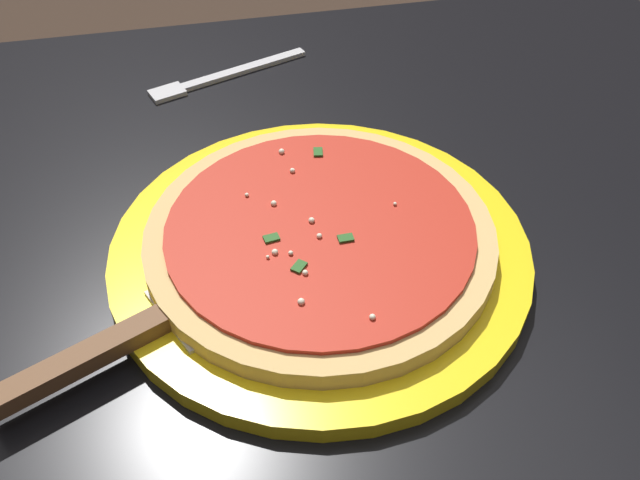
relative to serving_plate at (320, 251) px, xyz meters
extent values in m
cube|color=black|center=(0.36, -0.43, -0.39)|extent=(0.06, 0.06, 0.71)
cube|color=black|center=(0.36, 0.33, -0.39)|extent=(0.06, 0.06, 0.71)
cube|color=black|center=(-0.05, -0.05, -0.02)|extent=(0.96, 0.91, 0.03)
cylinder|color=yellow|center=(0.00, 0.00, 0.00)|extent=(0.34, 0.34, 0.02)
cylinder|color=#DBB26B|center=(0.00, 0.00, 0.02)|extent=(0.28, 0.28, 0.02)
cylinder|color=red|center=(0.00, 0.00, 0.03)|extent=(0.25, 0.25, 0.00)
sphere|color=#EFEACC|center=(0.01, -0.06, 0.03)|extent=(0.00, 0.00, 0.00)
sphere|color=#EFEACC|center=(-0.03, 0.03, 0.03)|extent=(0.00, 0.00, 0.00)
sphere|color=#EFEACC|center=(-0.05, 0.02, 0.03)|extent=(0.00, 0.00, 0.00)
sphere|color=#EFEACC|center=(-0.08, 0.03, 0.03)|extent=(0.01, 0.01, 0.01)
sphere|color=#EFEACC|center=(0.03, 0.03, 0.03)|extent=(0.00, 0.00, 0.00)
sphere|color=#EFEACC|center=(0.05, 0.05, 0.03)|extent=(0.00, 0.00, 0.00)
sphere|color=#EFEACC|center=(-0.02, 0.04, 0.03)|extent=(0.00, 0.00, 0.00)
sphere|color=#EFEACC|center=(0.10, 0.01, 0.03)|extent=(0.01, 0.01, 0.01)
sphere|color=#EFEACC|center=(0.07, 0.01, 0.03)|extent=(0.00, 0.00, 0.00)
sphere|color=#EFEACC|center=(-0.01, 0.00, 0.03)|extent=(0.00, 0.00, 0.00)
sphere|color=#EFEACC|center=(-0.03, 0.05, 0.03)|extent=(0.00, 0.00, 0.00)
sphere|color=#EFEACC|center=(0.01, 0.01, 0.03)|extent=(0.00, 0.00, 0.00)
sphere|color=#EFEACC|center=(-0.10, -0.02, 0.03)|extent=(0.00, 0.00, 0.00)
cube|color=#23561E|center=(-0.01, 0.04, 0.03)|extent=(0.01, 0.01, 0.00)
cube|color=#23561E|center=(0.09, -0.02, 0.03)|extent=(0.01, 0.01, 0.00)
cube|color=#23561E|center=(-0.04, 0.02, 0.03)|extent=(0.01, 0.01, 0.00)
cube|color=#23561E|center=(-0.02, -0.02, 0.03)|extent=(0.01, 0.01, 0.00)
cube|color=silver|center=(-0.04, 0.08, 0.01)|extent=(0.10, 0.11, 0.00)
cube|color=brown|center=(-0.08, 0.18, 0.01)|extent=(0.07, 0.13, 0.01)
cube|color=silver|center=(0.30, 0.02, -0.01)|extent=(0.06, 0.15, 0.00)
cube|color=silver|center=(0.27, 0.11, -0.01)|extent=(0.03, 0.04, 0.00)
camera|label=1|loc=(-0.40, 0.08, 0.41)|focal=39.84mm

